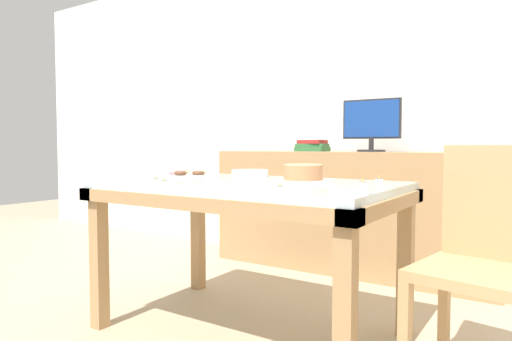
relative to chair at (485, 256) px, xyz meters
name	(u,v)px	position (x,y,z in m)	size (l,w,h in m)	color
ground_plane	(250,330)	(-1.07, 0.00, -0.52)	(12.00, 12.00, 0.00)	tan
wall_back	(364,100)	(-1.07, 1.62, 0.78)	(8.00, 0.10, 2.60)	white
dining_table	(249,201)	(-1.07, 0.00, 0.14)	(1.47, 0.90, 0.76)	silver
chair	(485,256)	(0.00, 0.00, 0.00)	(0.48, 0.48, 0.94)	tan
sideboard	(349,212)	(-1.07, 1.32, -0.08)	(2.10, 0.44, 0.89)	tan
computer_monitor	(371,125)	(-0.90, 1.32, 0.56)	(0.42, 0.20, 0.38)	#262628
book_stack	(312,146)	(-1.37, 1.32, 0.41)	(0.24, 0.17, 0.09)	#2D6638
cake_chocolate_round	(303,175)	(-0.82, 0.10, 0.27)	(0.31, 0.31, 0.09)	white
pastry_platter	(187,174)	(-1.57, 0.10, 0.25)	(0.36, 0.36, 0.04)	white
plate_stack	(250,173)	(-1.26, 0.28, 0.26)	(0.21, 0.21, 0.04)	white
tealight_near_front	(280,187)	(-0.72, -0.30, 0.25)	(0.04, 0.04, 0.04)	silver
tealight_near_cakes	(164,182)	(-1.33, -0.34, 0.25)	(0.04, 0.04, 0.04)	silver
tealight_left_edge	(157,180)	(-1.44, -0.27, 0.25)	(0.04, 0.04, 0.04)	silver
tealight_centre	(379,180)	(-0.51, 0.32, 0.25)	(0.04, 0.04, 0.04)	silver
tealight_right_edge	(362,183)	(-0.51, 0.08, 0.25)	(0.04, 0.04, 0.04)	silver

